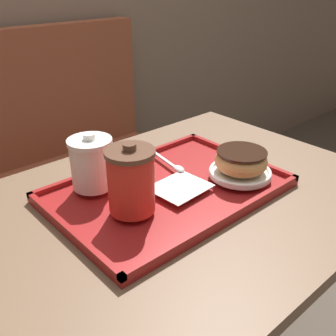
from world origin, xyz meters
name	(u,v)px	position (x,y,z in m)	size (l,w,h in m)	color
cafe_table	(174,258)	(0.00, 0.00, 0.59)	(0.99, 0.70, 0.75)	brown
serving_tray	(168,190)	(0.01, 0.03, 0.76)	(0.50, 0.35, 0.02)	maroon
napkin_paper	(179,186)	(0.02, 0.00, 0.77)	(0.13, 0.11, 0.00)	white
coffee_cup_front	(130,179)	(-0.11, 0.00, 0.84)	(0.10, 0.10, 0.14)	red
coffee_cup_rear	(92,163)	(-0.12, 0.13, 0.83)	(0.10, 0.10, 0.12)	white
plate_with_chocolate_donut	(240,172)	(0.16, -0.05, 0.78)	(0.14, 0.14, 0.01)	white
donut_chocolate_glazed	(241,160)	(0.16, -0.05, 0.81)	(0.12, 0.12, 0.05)	tan
spoon	(172,165)	(0.07, 0.09, 0.78)	(0.04, 0.17, 0.01)	silver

